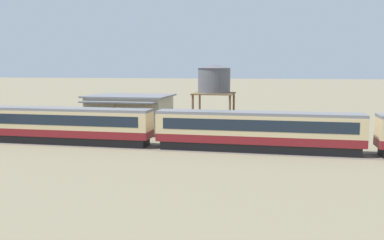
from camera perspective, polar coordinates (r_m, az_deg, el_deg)
The scene contains 5 objects.
ground_plane at distance 41.39m, azimuth 7.83°, elevation -4.34°, with size 600.00×600.00×0.00m, color #7A7056.
passenger_train at distance 42.73m, azimuth -4.94°, elevation -0.93°, with size 84.61×2.86×3.98m.
railway_track at distance 42.20m, azimuth -0.12°, elevation -4.03°, with size 148.93×3.60×0.04m.
station_building at distance 54.31m, azimuth -8.66°, elevation 0.99°, with size 10.69×9.12×4.80m.
water_tower at distance 52.11m, azimuth 3.13°, elevation 5.60°, with size 5.12×5.12×8.80m.
Camera 1 is at (2.69, -40.47, 8.24)m, focal length 38.00 mm.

